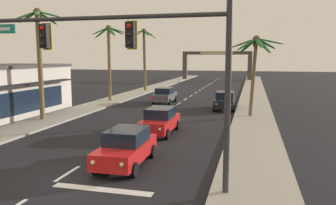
% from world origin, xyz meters
% --- Properties ---
extents(ground_plane, '(220.00, 220.00, 0.00)m').
position_xyz_m(ground_plane, '(0.00, 0.00, 0.00)').
color(ground_plane, black).
extents(sidewalk_right, '(3.20, 110.00, 0.14)m').
position_xyz_m(sidewalk_right, '(7.80, 20.00, 0.07)').
color(sidewalk_right, '#9E998E').
rests_on(sidewalk_right, ground).
extents(sidewalk_left, '(3.20, 110.00, 0.14)m').
position_xyz_m(sidewalk_left, '(-7.80, 20.00, 0.07)').
color(sidewalk_left, '#9E998E').
rests_on(sidewalk_left, ground).
extents(lane_markings, '(4.28, 87.86, 0.01)m').
position_xyz_m(lane_markings, '(0.41, 20.17, 0.00)').
color(lane_markings, silver).
rests_on(lane_markings, ground).
extents(traffic_signal_mast, '(10.76, 0.41, 7.29)m').
position_xyz_m(traffic_signal_mast, '(3.39, -0.03, 5.13)').
color(traffic_signal_mast, '#2D2D33').
rests_on(traffic_signal_mast, ground).
extents(sedan_lead_at_stop_bar, '(2.01, 4.47, 1.68)m').
position_xyz_m(sedan_lead_at_stop_bar, '(2.04, 2.38, 0.85)').
color(sedan_lead_at_stop_bar, red).
rests_on(sedan_lead_at_stop_bar, ground).
extents(sedan_third_in_queue, '(1.96, 4.46, 1.68)m').
position_xyz_m(sedan_third_in_queue, '(1.81, 9.03, 0.85)').
color(sedan_third_in_queue, red).
rests_on(sedan_third_in_queue, ground).
extents(sedan_oncoming_far, '(1.96, 4.46, 1.68)m').
position_xyz_m(sedan_oncoming_far, '(-1.59, 23.33, 0.85)').
color(sedan_oncoming_far, '#4C515B').
rests_on(sedan_oncoming_far, ground).
extents(sedan_parked_nearest_kerb, '(2.01, 4.48, 1.68)m').
position_xyz_m(sedan_parked_nearest_kerb, '(5.09, 20.38, 0.85)').
color(sedan_parked_nearest_kerb, black).
rests_on(sedan_parked_nearest_kerb, ground).
extents(palm_left_second, '(3.72, 3.49, 8.63)m').
position_xyz_m(palm_left_second, '(-8.31, 11.03, 5.89)').
color(palm_left_second, brown).
rests_on(palm_left_second, ground).
extents(palm_left_third, '(3.86, 3.58, 8.41)m').
position_xyz_m(palm_left_third, '(-7.82, 22.92, 5.90)').
color(palm_left_third, brown).
rests_on(palm_left_third, ground).
extents(palm_left_farthest, '(3.81, 4.02, 9.00)m').
position_xyz_m(palm_left_farthest, '(-7.64, 34.79, 6.01)').
color(palm_left_farthest, brown).
rests_on(palm_left_farthest, ground).
extents(palm_right_second, '(4.21, 4.17, 6.69)m').
position_xyz_m(palm_right_second, '(7.75, 16.45, 5.20)').
color(palm_right_second, brown).
rests_on(palm_right_second, ground).
extents(town_gateway_arch, '(14.83, 0.90, 6.15)m').
position_xyz_m(town_gateway_arch, '(0.00, 61.37, 4.03)').
color(town_gateway_arch, '#423D38').
rests_on(town_gateway_arch, ground).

